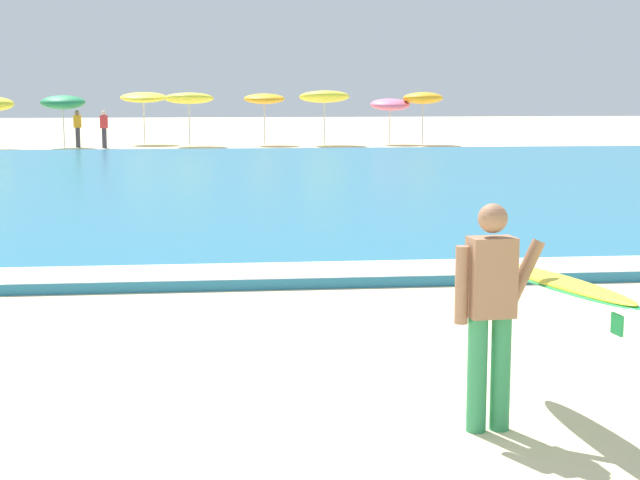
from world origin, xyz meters
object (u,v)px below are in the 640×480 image
beach_umbrella_4 (189,98)px  beach_umbrella_7 (390,105)px  beachgoer_near_row_mid (104,128)px  beach_umbrella_5 (264,99)px  beach_umbrella_2 (63,102)px  beach_umbrella_8 (423,98)px  beach_umbrella_6 (324,97)px  surfer_with_board (522,295)px  beachgoer_near_row_left (78,128)px  beach_umbrella_3 (144,97)px

beach_umbrella_4 → beach_umbrella_7: 8.96m
beachgoer_near_row_mid → beach_umbrella_5: bearing=12.9°
beach_umbrella_2 → beach_umbrella_8: beach_umbrella_8 is taller
beach_umbrella_6 → beachgoer_near_row_mid: beach_umbrella_6 is taller
beach_umbrella_4 → beach_umbrella_8: bearing=1.0°
beach_umbrella_2 → surfer_with_board: bearing=-77.3°
beach_umbrella_4 → beach_umbrella_6: size_ratio=0.96×
beach_umbrella_4 → beachgoer_near_row_left: bearing=-176.8°
beach_umbrella_4 → beach_umbrella_8: beach_umbrella_4 is taller
beach_umbrella_3 → beach_umbrella_4: beach_umbrella_4 is taller
beach_umbrella_4 → beachgoer_near_row_mid: (-3.55, -0.94, -1.22)m
beachgoer_near_row_left → beach_umbrella_4: bearing=3.2°
beach_umbrella_7 → beach_umbrella_3: bearing=174.1°
beach_umbrella_2 → beach_umbrella_7: beach_umbrella_2 is taller
beachgoer_near_row_mid → beach_umbrella_3: bearing=60.3°
beach_umbrella_5 → beach_umbrella_8: size_ratio=0.98×
beach_umbrella_3 → beachgoer_near_row_mid: bearing=-119.7°
beach_umbrella_4 → beachgoer_near_row_left: beach_umbrella_4 is taller
beach_umbrella_3 → beachgoer_near_row_left: (-2.69, -1.98, -1.25)m
beachgoer_near_row_left → surfer_with_board: bearing=-78.2°
beach_umbrella_7 → beachgoer_near_row_left: beach_umbrella_7 is taller
beach_umbrella_5 → beachgoer_near_row_left: (-8.03, -0.89, -1.20)m
surfer_with_board → beach_umbrella_5: bearing=89.7°
beach_umbrella_3 → beach_umbrella_8: bearing=-7.1°
surfer_with_board → beach_umbrella_5: 38.16m
beach_umbrella_5 → beach_umbrella_7: bearing=-0.5°
beach_umbrella_5 → beachgoer_near_row_mid: bearing=-167.1°
beach_umbrella_7 → beach_umbrella_4: bearing=-176.3°
beach_umbrella_2 → beachgoer_near_row_mid: 2.09m
beach_umbrella_7 → beach_umbrella_8: bearing=-16.0°
beach_umbrella_5 → beach_umbrella_7: size_ratio=1.09×
beach_umbrella_4 → beach_umbrella_3: bearing=139.9°
beach_umbrella_3 → beach_umbrella_5: 5.45m
beachgoer_near_row_mid → beachgoer_near_row_left: bearing=150.0°
beach_umbrella_5 → beachgoer_near_row_mid: 7.13m
beach_umbrella_5 → beach_umbrella_6: (2.63, -0.39, 0.09)m
beach_umbrella_4 → beach_umbrella_5: bearing=10.7°
surfer_with_board → beachgoer_near_row_mid: 37.17m
beach_umbrella_3 → beachgoer_near_row_left: size_ratio=1.52×
beach_umbrella_2 → beach_umbrella_6: bearing=3.6°
beach_umbrella_5 → beachgoer_near_row_left: beach_umbrella_5 is taller
surfer_with_board → beachgoer_near_row_mid: (-6.62, 36.58, -0.19)m
beach_umbrella_2 → beach_umbrella_5: size_ratio=0.98×
beach_umbrella_5 → beach_umbrella_6: 2.66m
beach_umbrella_3 → beach_umbrella_8: (12.38, -1.54, -0.03)m
beach_umbrella_4 → beachgoer_near_row_left: (-4.73, -0.26, -1.22)m
beach_umbrella_2 → beach_umbrella_5: beach_umbrella_5 is taller
beach_umbrella_4 → beach_umbrella_2: bearing=-175.0°
beach_umbrella_2 → beachgoer_near_row_mid: bearing=-15.4°
beach_umbrella_2 → beachgoer_near_row_left: bearing=20.2°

